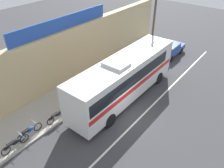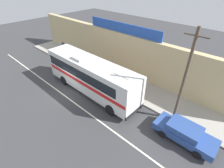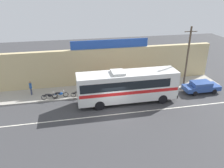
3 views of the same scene
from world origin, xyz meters
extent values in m
plane|color=#3A3A3D|center=(0.00, 0.00, 0.00)|extent=(70.00, 70.00, 0.00)
cube|color=#A8A399|center=(0.00, 5.20, 0.07)|extent=(30.00, 3.60, 0.14)
cube|color=tan|center=(0.00, 7.35, 2.40)|extent=(30.00, 0.70, 4.80)
cube|color=#234CAD|center=(1.00, 7.35, 5.35)|extent=(9.97, 0.12, 1.10)
cube|color=silver|center=(0.00, -0.80, 0.00)|extent=(30.00, 0.14, 0.01)
cube|color=silver|center=(1.82, 1.62, 1.99)|extent=(11.09, 2.49, 3.10)
cube|color=black|center=(1.38, 1.62, 2.54)|extent=(9.76, 2.51, 0.96)
cube|color=red|center=(1.82, 1.62, 1.69)|extent=(10.87, 2.50, 0.36)
cube|color=black|center=(7.34, 1.62, 2.44)|extent=(0.04, 2.24, 1.40)
cube|color=black|center=(7.33, 1.62, 0.62)|extent=(0.12, 2.49, 0.36)
cube|color=silver|center=(0.71, 1.62, 3.66)|extent=(1.40, 1.74, 0.24)
cylinder|color=black|center=(5.59, 2.78, 0.52)|extent=(1.04, 0.32, 1.04)
cylinder|color=black|center=(5.59, 0.47, 0.52)|extent=(1.04, 0.32, 1.04)
cylinder|color=black|center=(-1.51, 2.78, 0.52)|extent=(1.04, 0.32, 1.04)
cylinder|color=black|center=(-1.51, 0.47, 0.52)|extent=(1.04, 0.32, 1.04)
cube|color=#2D4C93|center=(11.45, 2.21, 0.61)|extent=(4.44, 1.78, 0.56)
cube|color=#2D4C93|center=(11.35, 2.21, 1.13)|extent=(2.31, 1.60, 0.48)
cube|color=black|center=(12.20, 2.21, 1.09)|extent=(0.21, 1.49, 0.34)
cylinder|color=black|center=(12.73, 3.05, 0.31)|extent=(0.62, 0.20, 0.62)
cylinder|color=black|center=(12.73, 1.37, 0.31)|extent=(0.62, 0.20, 0.62)
cylinder|color=black|center=(10.16, 3.05, 0.31)|extent=(0.62, 0.20, 0.62)
cylinder|color=black|center=(10.16, 1.37, 0.31)|extent=(0.62, 0.20, 0.62)
cylinder|color=brown|center=(9.92, 3.79, 3.98)|extent=(0.22, 0.22, 7.68)
cylinder|color=brown|center=(9.92, 3.79, 7.22)|extent=(1.60, 0.10, 0.10)
torus|color=black|center=(-2.79, 3.71, 0.45)|extent=(0.62, 0.06, 0.62)
torus|color=black|center=(-4.10, 3.71, 0.45)|extent=(0.62, 0.06, 0.62)
cylinder|color=silver|center=(-2.87, 3.71, 0.75)|extent=(0.34, 0.04, 0.65)
cylinder|color=silver|center=(-2.97, 3.71, 1.07)|extent=(0.03, 0.56, 0.03)
ellipsoid|color=black|center=(-3.38, 3.71, 0.63)|extent=(0.56, 0.22, 0.34)
cube|color=black|center=(-3.68, 3.71, 0.75)|extent=(0.52, 0.20, 0.10)
ellipsoid|color=black|center=(-4.04, 3.71, 0.59)|extent=(0.36, 0.14, 0.16)
torus|color=black|center=(-6.17, 3.74, 0.45)|extent=(0.62, 0.06, 0.62)
torus|color=black|center=(-7.44, 3.74, 0.45)|extent=(0.62, 0.06, 0.62)
cylinder|color=silver|center=(-6.25, 3.74, 0.75)|extent=(0.34, 0.04, 0.65)
cylinder|color=silver|center=(-6.35, 3.74, 1.07)|extent=(0.03, 0.56, 0.03)
ellipsoid|color=black|center=(-6.74, 3.74, 0.63)|extent=(0.56, 0.22, 0.34)
cube|color=black|center=(-7.03, 3.74, 0.75)|extent=(0.52, 0.20, 0.10)
ellipsoid|color=black|center=(-7.38, 3.74, 0.59)|extent=(0.36, 0.14, 0.16)
torus|color=black|center=(-4.99, 3.94, 0.45)|extent=(0.62, 0.06, 0.62)
torus|color=black|center=(-6.27, 3.94, 0.45)|extent=(0.62, 0.06, 0.62)
cylinder|color=silver|center=(-5.07, 3.94, 0.75)|extent=(0.34, 0.04, 0.65)
cylinder|color=silver|center=(-5.17, 3.94, 1.07)|extent=(0.03, 0.56, 0.03)
ellipsoid|color=#1E51B2|center=(-5.57, 3.94, 0.63)|extent=(0.56, 0.22, 0.34)
cube|color=black|center=(-5.86, 3.94, 0.75)|extent=(0.52, 0.20, 0.10)
ellipsoid|color=#1E51B2|center=(-6.21, 3.94, 0.59)|extent=(0.36, 0.14, 0.16)
torus|color=black|center=(-1.50, 3.86, 0.45)|extent=(0.62, 0.06, 0.62)
torus|color=black|center=(-2.77, 3.86, 0.45)|extent=(0.62, 0.06, 0.62)
cylinder|color=silver|center=(-1.58, 3.86, 0.75)|extent=(0.34, 0.04, 0.65)
cylinder|color=silver|center=(-1.68, 3.86, 1.07)|extent=(0.03, 0.56, 0.03)
ellipsoid|color=orange|center=(-2.07, 3.86, 0.63)|extent=(0.56, 0.22, 0.34)
cube|color=black|center=(-2.36, 3.86, 0.75)|extent=(0.52, 0.20, 0.10)
ellipsoid|color=orange|center=(-2.71, 3.86, 0.59)|extent=(0.36, 0.14, 0.16)
cylinder|color=brown|center=(-0.73, 5.00, 0.54)|extent=(0.13, 0.13, 0.79)
cylinder|color=brown|center=(-0.73, 4.82, 0.54)|extent=(0.13, 0.13, 0.79)
cylinder|color=#23519E|center=(-0.73, 4.91, 1.23)|extent=(0.30, 0.30, 0.59)
sphere|color=#A37556|center=(-0.73, 4.91, 1.66)|extent=(0.21, 0.21, 0.21)
cylinder|color=#23519E|center=(-0.73, 5.11, 1.26)|extent=(0.08, 0.08, 0.55)
cylinder|color=#23519E|center=(-0.73, 4.71, 1.26)|extent=(0.08, 0.08, 0.55)
cylinder|color=navy|center=(0.85, 5.10, 0.54)|extent=(0.13, 0.13, 0.80)
cylinder|color=navy|center=(0.85, 4.92, 0.54)|extent=(0.13, 0.13, 0.80)
cylinder|color=white|center=(0.85, 5.01, 1.24)|extent=(0.30, 0.30, 0.60)
sphere|color=#A37556|center=(0.85, 5.01, 1.68)|extent=(0.22, 0.22, 0.22)
cylinder|color=white|center=(0.85, 5.21, 1.27)|extent=(0.08, 0.08, 0.55)
cylinder|color=white|center=(0.85, 4.81, 1.27)|extent=(0.08, 0.08, 0.55)
cylinder|color=navy|center=(-8.98, 5.49, 0.56)|extent=(0.13, 0.13, 0.85)
cylinder|color=navy|center=(-8.98, 5.31, 0.56)|extent=(0.13, 0.13, 0.85)
cylinder|color=#23519E|center=(-8.98, 5.40, 1.30)|extent=(0.30, 0.30, 0.63)
sphere|color=#A37556|center=(-8.98, 5.40, 1.76)|extent=(0.23, 0.23, 0.23)
cylinder|color=#23519E|center=(-8.98, 5.60, 1.33)|extent=(0.08, 0.08, 0.58)
cylinder|color=#23519E|center=(-8.98, 5.20, 1.33)|extent=(0.08, 0.08, 0.58)
camera|label=1|loc=(-10.32, -6.72, 11.20)|focal=35.26mm
camera|label=2|loc=(13.09, -7.42, 10.52)|focal=26.78mm
camera|label=3|loc=(-4.43, -20.05, 12.18)|focal=35.86mm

